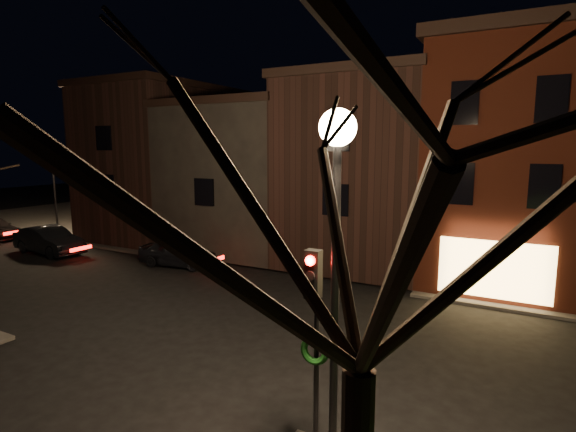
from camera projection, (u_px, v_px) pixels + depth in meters
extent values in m
plane|color=black|center=(237.00, 315.00, 16.15)|extent=(120.00, 120.00, 0.00)
cube|color=#2D2B28|center=(184.00, 210.00, 42.92)|extent=(30.00, 30.00, 0.12)
cube|color=#3F150B|center=(507.00, 167.00, 19.89)|extent=(6.00, 8.00, 10.00)
cube|color=black|center=(516.00, 43.00, 19.10)|extent=(6.50, 8.50, 0.50)
cube|color=#FFCE72|center=(494.00, 270.00, 16.93)|extent=(4.00, 0.12, 2.20)
cube|color=black|center=(372.00, 173.00, 23.89)|extent=(7.00, 10.00, 9.00)
cube|color=black|center=(374.00, 82.00, 23.17)|extent=(7.30, 10.30, 0.40)
cube|color=black|center=(257.00, 178.00, 27.36)|extent=(7.50, 10.00, 8.00)
cube|color=black|center=(256.00, 108.00, 26.72)|extent=(7.80, 10.30, 0.40)
cube|color=black|center=(167.00, 164.00, 30.64)|extent=(7.00, 10.00, 9.50)
cube|color=black|center=(164.00, 89.00, 29.89)|extent=(7.30, 10.30, 0.40)
cylinder|color=black|center=(335.00, 320.00, 7.55)|extent=(0.14, 0.14, 6.00)
sphere|color=#FFD18C|center=(338.00, 127.00, 7.07)|extent=(0.60, 0.60, 0.60)
cylinder|color=black|center=(55.00, 191.00, 29.98)|extent=(0.14, 0.14, 6.00)
sphere|color=#FFD18C|center=(51.00, 143.00, 29.50)|extent=(0.60, 0.60, 0.60)
cylinder|color=black|center=(316.00, 354.00, 8.50)|extent=(0.10, 0.10, 4.00)
cube|color=black|center=(313.00, 274.00, 8.11)|extent=(0.28, 0.22, 0.90)
cylinder|color=#FF0C07|center=(310.00, 261.00, 7.96)|extent=(0.18, 0.06, 0.18)
cylinder|color=black|center=(310.00, 276.00, 8.00)|extent=(0.18, 0.06, 0.18)
cylinder|color=black|center=(310.00, 291.00, 8.04)|extent=(0.18, 0.06, 0.18)
torus|color=#0C380F|center=(315.00, 350.00, 8.41)|extent=(0.58, 0.14, 0.58)
sphere|color=#990C0C|center=(314.00, 340.00, 8.36)|extent=(0.12, 0.12, 0.12)
imported|color=black|center=(178.00, 253.00, 22.83)|extent=(4.23, 2.17, 1.38)
imported|color=black|center=(49.00, 240.00, 25.41)|extent=(4.82, 1.96, 1.55)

